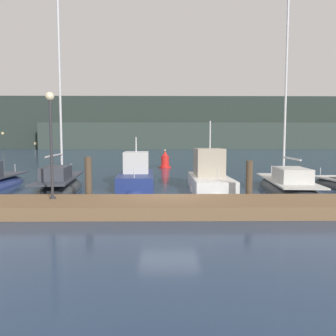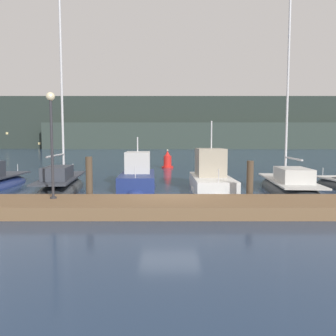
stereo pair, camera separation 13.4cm
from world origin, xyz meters
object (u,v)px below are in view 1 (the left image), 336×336
at_px(sailboat_berth_2, 60,187).
at_px(motorboat_berth_3, 136,181).
at_px(channel_buoy, 165,161).
at_px(motorboat_berth_4, 210,183).
at_px(sailboat_berth_5, 287,188).
at_px(dock_lamppost, 51,128).

bearing_deg(sailboat_berth_2, motorboat_berth_3, 20.12).
bearing_deg(channel_buoy, motorboat_berth_3, -97.16).
distance_m(motorboat_berth_4, sailboat_berth_5, 4.11).
bearing_deg(sailboat_berth_5, motorboat_berth_3, 169.37).
relative_size(sailboat_berth_2, sailboat_berth_5, 1.05).
height_order(sailboat_berth_2, motorboat_berth_4, sailboat_berth_2).
distance_m(channel_buoy, dock_lamppost, 20.58).
distance_m(sailboat_berth_2, motorboat_berth_3, 4.20).
xyz_separation_m(motorboat_berth_3, sailboat_berth_5, (8.14, -1.53, -0.23)).
bearing_deg(sailboat_berth_2, motorboat_berth_4, 0.36).
relative_size(sailboat_berth_2, motorboat_berth_4, 1.96).
bearing_deg(dock_lamppost, motorboat_berth_4, 37.33).
bearing_deg(motorboat_berth_4, motorboat_berth_3, 160.98).
xyz_separation_m(sailboat_berth_5, dock_lamppost, (-10.76, -4.94, 2.99)).
height_order(motorboat_berth_4, channel_buoy, motorboat_berth_4).
height_order(sailboat_berth_5, channel_buoy, sailboat_berth_5).
bearing_deg(motorboat_berth_4, channel_buoy, 98.95).
distance_m(motorboat_berth_3, dock_lamppost, 7.50).
relative_size(sailboat_berth_2, motorboat_berth_3, 1.88).
distance_m(motorboat_berth_3, sailboat_berth_5, 8.29).
relative_size(motorboat_berth_3, dock_lamppost, 1.56).
relative_size(motorboat_berth_4, dock_lamppost, 1.49).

